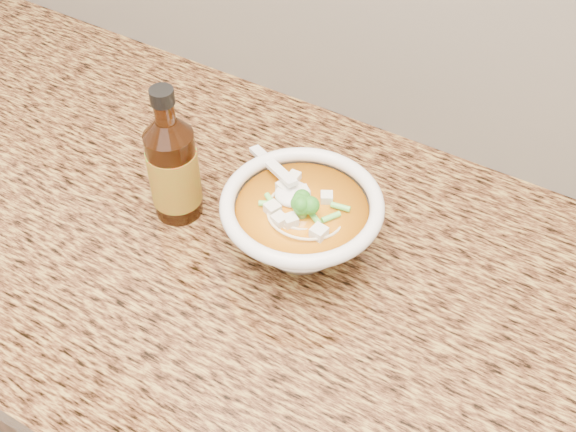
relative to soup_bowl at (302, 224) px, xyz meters
The scene contains 3 objects.
counter_slab 0.08m from the soup_bowl, 41.39° to the right, with size 4.00×0.68×0.04m, color olive.
soup_bowl is the anchor object (origin of this frame).
hot_sauce_bottle 0.18m from the soup_bowl, behind, with size 0.07×0.07×0.20m.
Camera 1 is at (0.27, 1.16, 1.62)m, focal length 45.00 mm.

